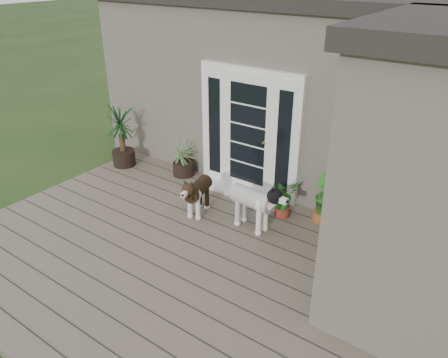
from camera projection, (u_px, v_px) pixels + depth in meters
The scene contains 15 objects.
deck at pixel (173, 257), 6.05m from camera, with size 6.20×4.60×0.12m, color #6B5B4C.
house_main at pixel (315, 87), 8.47m from camera, with size 7.40×4.00×3.10m, color #665E54.
house_wing at pixel (437, 190), 4.67m from camera, with size 1.60×2.40×3.10m, color #665E54.
door_unit at pixel (249, 132), 7.24m from camera, with size 1.90×0.14×2.15m, color white.
door_step at pixel (241, 192), 7.57m from camera, with size 1.60×0.40×0.05m, color white.
brindle_dog at pixel (198, 195), 6.85m from camera, with size 0.33×0.78×0.65m, color #322212, non-canonical shape.
white_dog at pixel (252, 206), 6.45m from camera, with size 0.38×0.89×0.74m, color white, non-canonical shape.
spider_plant at pixel (183, 157), 8.10m from camera, with size 0.67×0.67×0.71m, color #82935A, non-canonical shape.
yucca at pixel (122, 136), 8.38m from camera, with size 0.84×0.84×1.21m, color black, non-canonical shape.
herb_a at pixel (283, 201), 6.81m from camera, with size 0.42×0.42×0.54m, color #1B5F1D.
herb_b at pixel (322, 205), 6.68m from camera, with size 0.38×0.38×0.56m, color #1A5C1A.
herb_c at pixel (343, 214), 6.52m from camera, with size 0.31×0.31×0.48m, color #22611B.
sapling at pixel (353, 212), 5.61m from camera, with size 0.43×0.43×1.47m, color #1E5B1A, non-canonical shape.
clog_left at pixel (264, 215), 6.85m from camera, with size 0.13×0.28×0.08m, color #163919, non-canonical shape.
clog_right at pixel (282, 209), 7.02m from camera, with size 0.13×0.28×0.09m, color black, non-canonical shape.
Camera 1 is at (3.43, -3.19, 3.76)m, focal length 34.87 mm.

